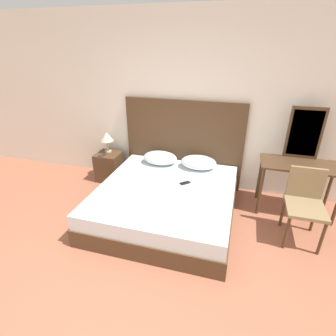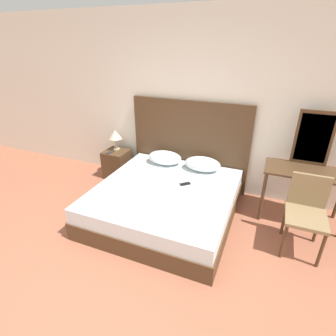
{
  "view_description": "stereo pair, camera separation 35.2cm",
  "coord_description": "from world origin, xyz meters",
  "px_view_note": "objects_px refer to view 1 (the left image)",
  "views": [
    {
      "loc": [
        0.87,
        -1.3,
        2.23
      ],
      "look_at": [
        -0.01,
        1.74,
        0.69
      ],
      "focal_mm": 28.0,
      "sensor_mm": 36.0,
      "label": 1
    },
    {
      "loc": [
        1.2,
        -1.18,
        2.23
      ],
      "look_at": [
        -0.01,
        1.74,
        0.69
      ],
      "focal_mm": 28.0,
      "sensor_mm": 36.0,
      "label": 2
    }
  ],
  "objects_px": {
    "table_lamp": "(107,137)",
    "phone_on_nightstand": "(102,155)",
    "bed": "(166,201)",
    "chair": "(305,200)",
    "phone_on_bed": "(185,183)",
    "nightstand": "(109,167)",
    "vanity_desk": "(300,172)"
  },
  "relations": [
    {
      "from": "bed",
      "to": "chair",
      "type": "distance_m",
      "value": 1.75
    },
    {
      "from": "chair",
      "to": "table_lamp",
      "type": "bearing_deg",
      "value": 165.7
    },
    {
      "from": "nightstand",
      "to": "phone_on_nightstand",
      "type": "xyz_separation_m",
      "value": [
        -0.05,
        -0.1,
        0.25
      ]
    },
    {
      "from": "bed",
      "to": "phone_on_nightstand",
      "type": "relative_size",
      "value": 12.19
    },
    {
      "from": "bed",
      "to": "phone_on_nightstand",
      "type": "height_order",
      "value": "phone_on_nightstand"
    },
    {
      "from": "nightstand",
      "to": "vanity_desk",
      "type": "distance_m",
      "value": 3.01
    },
    {
      "from": "nightstand",
      "to": "vanity_desk",
      "type": "xyz_separation_m",
      "value": [
        2.98,
        -0.13,
        0.37
      ]
    },
    {
      "from": "bed",
      "to": "table_lamp",
      "type": "relative_size",
      "value": 5.33
    },
    {
      "from": "phone_on_nightstand",
      "to": "vanity_desk",
      "type": "xyz_separation_m",
      "value": [
        3.04,
        -0.04,
        0.12
      ]
    },
    {
      "from": "phone_on_bed",
      "to": "table_lamp",
      "type": "distance_m",
      "value": 1.67
    },
    {
      "from": "bed",
      "to": "phone_on_bed",
      "type": "bearing_deg",
      "value": 40.18
    },
    {
      "from": "phone_on_nightstand",
      "to": "phone_on_bed",
      "type": "bearing_deg",
      "value": -16.76
    },
    {
      "from": "table_lamp",
      "to": "phone_on_bed",
      "type": "bearing_deg",
      "value": -22.77
    },
    {
      "from": "table_lamp",
      "to": "nightstand",
      "type": "bearing_deg",
      "value": -66.45
    },
    {
      "from": "bed",
      "to": "nightstand",
      "type": "height_order",
      "value": "nightstand"
    },
    {
      "from": "bed",
      "to": "vanity_desk",
      "type": "distance_m",
      "value": 1.87
    },
    {
      "from": "phone_on_nightstand",
      "to": "nightstand",
      "type": "bearing_deg",
      "value": 60.3
    },
    {
      "from": "table_lamp",
      "to": "vanity_desk",
      "type": "bearing_deg",
      "value": -4.0
    },
    {
      "from": "bed",
      "to": "vanity_desk",
      "type": "height_order",
      "value": "vanity_desk"
    },
    {
      "from": "bed",
      "to": "phone_on_nightstand",
      "type": "bearing_deg",
      "value": 153.74
    },
    {
      "from": "nightstand",
      "to": "phone_on_nightstand",
      "type": "bearing_deg",
      "value": -119.7
    },
    {
      "from": "phone_on_bed",
      "to": "vanity_desk",
      "type": "distance_m",
      "value": 1.57
    },
    {
      "from": "nightstand",
      "to": "table_lamp",
      "type": "height_order",
      "value": "table_lamp"
    },
    {
      "from": "table_lamp",
      "to": "phone_on_nightstand",
      "type": "xyz_separation_m",
      "value": [
        -0.02,
        -0.17,
        -0.26
      ]
    },
    {
      "from": "phone_on_nightstand",
      "to": "vanity_desk",
      "type": "distance_m",
      "value": 3.04
    },
    {
      "from": "vanity_desk",
      "to": "chair",
      "type": "xyz_separation_m",
      "value": [
        0.0,
        -0.56,
        -0.11
      ]
    },
    {
      "from": "table_lamp",
      "to": "phone_on_nightstand",
      "type": "distance_m",
      "value": 0.32
    },
    {
      "from": "table_lamp",
      "to": "chair",
      "type": "bearing_deg",
      "value": -14.3
    },
    {
      "from": "phone_on_bed",
      "to": "phone_on_nightstand",
      "type": "distance_m",
      "value": 1.61
    },
    {
      "from": "bed",
      "to": "chair",
      "type": "height_order",
      "value": "chair"
    },
    {
      "from": "table_lamp",
      "to": "chair",
      "type": "xyz_separation_m",
      "value": [
        3.02,
        -0.77,
        -0.25
      ]
    },
    {
      "from": "nightstand",
      "to": "table_lamp",
      "type": "relative_size",
      "value": 1.38
    }
  ]
}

